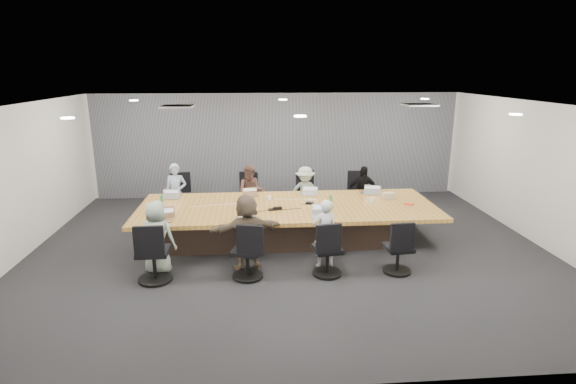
{
  "coord_description": "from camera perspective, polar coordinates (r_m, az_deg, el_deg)",
  "views": [
    {
      "loc": [
        -0.68,
        -8.2,
        3.41
      ],
      "look_at": [
        0.0,
        0.4,
        1.05
      ],
      "focal_mm": 28.0,
      "sensor_mm": 36.0,
      "label": 1
    }
  ],
  "objects": [
    {
      "name": "floor",
      "position": [
        8.91,
        0.21,
        -7.21
      ],
      "size": [
        10.0,
        8.0,
        0.0
      ],
      "primitive_type": "cube",
      "color": "black",
      "rests_on": "ground"
    },
    {
      "name": "ceiling",
      "position": [
        8.25,
        0.22,
        11.06
      ],
      "size": [
        10.0,
        8.0,
        0.0
      ],
      "primitive_type": "cube",
      "color": "white",
      "rests_on": "wall_back"
    },
    {
      "name": "wall_back",
      "position": [
        12.38,
        -1.33,
        5.96
      ],
      "size": [
        10.0,
        0.0,
        2.8
      ],
      "primitive_type": "cube",
      "rotation": [
        1.57,
        0.0,
        0.0
      ],
      "color": "beige",
      "rests_on": "ground"
    },
    {
      "name": "wall_front",
      "position": [
        4.71,
        4.32,
        -10.06
      ],
      "size": [
        10.0,
        0.0,
        2.8
      ],
      "primitive_type": "cube",
      "rotation": [
        -1.57,
        0.0,
        0.0
      ],
      "color": "beige",
      "rests_on": "ground"
    },
    {
      "name": "wall_left",
      "position": [
        9.48,
        -31.49,
        0.77
      ],
      "size": [
        0.0,
        8.0,
        2.8
      ],
      "primitive_type": "cube",
      "rotation": [
        1.57,
        0.0,
        1.57
      ],
      "color": "beige",
      "rests_on": "ground"
    },
    {
      "name": "wall_right",
      "position": [
        10.18,
        29.55,
        1.9
      ],
      "size": [
        0.0,
        8.0,
        2.8
      ],
      "primitive_type": "cube",
      "rotation": [
        1.57,
        0.0,
        -1.57
      ],
      "color": "beige",
      "rests_on": "ground"
    },
    {
      "name": "curtain",
      "position": [
        12.3,
        -1.31,
        5.9
      ],
      "size": [
        9.8,
        0.04,
        2.8
      ],
      "primitive_type": "cube",
      "color": "slate",
      "rests_on": "ground"
    },
    {
      "name": "conference_table",
      "position": [
        9.23,
        -0.05,
        -3.72
      ],
      "size": [
        6.0,
        2.2,
        0.74
      ],
      "color": "#3E2D24",
      "rests_on": "ground"
    },
    {
      "name": "chair_0",
      "position": [
        10.96,
        -13.65,
        -0.91
      ],
      "size": [
        0.65,
        0.65,
        0.86
      ],
      "primitive_type": null,
      "rotation": [
        0.0,
        0.0,
        3.27
      ],
      "color": "black",
      "rests_on": "ground"
    },
    {
      "name": "chair_1",
      "position": [
        10.82,
        -4.67,
        -0.81
      ],
      "size": [
        0.69,
        0.69,
        0.83
      ],
      "primitive_type": null,
      "rotation": [
        0.0,
        0.0,
        2.88
      ],
      "color": "black",
      "rests_on": "ground"
    },
    {
      "name": "chair_2",
      "position": [
        10.89,
        1.96,
        -0.63
      ],
      "size": [
        0.7,
        0.7,
        0.85
      ],
      "primitive_type": null,
      "rotation": [
        0.0,
        0.0,
        3.4
      ],
      "color": "black",
      "rests_on": "ground"
    },
    {
      "name": "chair_3",
      "position": [
        11.13,
        8.97,
        -0.58
      ],
      "size": [
        0.6,
        0.6,
        0.8
      ],
      "primitive_type": null,
      "rotation": [
        0.0,
        0.0,
        3.03
      ],
      "color": "black",
      "rests_on": "ground"
    },
    {
      "name": "chair_4",
      "position": [
        7.79,
        -16.69,
        -7.83
      ],
      "size": [
        0.6,
        0.6,
        0.88
      ],
      "primitive_type": null,
      "rotation": [
        0.0,
        0.0,
        0.01
      ],
      "color": "black",
      "rests_on": "ground"
    },
    {
      "name": "chair_5",
      "position": [
        7.62,
        -5.19,
        -7.97
      ],
      "size": [
        0.67,
        0.67,
        0.82
      ],
      "primitive_type": null,
      "rotation": [
        0.0,
        0.0,
        -0.25
      ],
      "color": "black",
      "rests_on": "ground"
    },
    {
      "name": "chair_6",
      "position": [
        7.72,
        5.05,
        -7.77
      ],
      "size": [
        0.59,
        0.59,
        0.78
      ],
      "primitive_type": null,
      "rotation": [
        0.0,
        0.0,
        0.13
      ],
      "color": "black",
      "rests_on": "ground"
    },
    {
      "name": "chair_7",
      "position": [
        8.01,
        13.8,
        -7.39
      ],
      "size": [
        0.56,
        0.56,
        0.76
      ],
      "primitive_type": null,
      "rotation": [
        0.0,
        0.0,
        0.1
      ],
      "color": "black",
      "rests_on": "ground"
    },
    {
      "name": "person_0",
      "position": [
        10.56,
        -14.02,
        -0.13
      ],
      "size": [
        0.52,
        0.37,
        1.36
      ],
      "primitive_type": "imported",
      "rotation": [
        0.0,
        0.0,
        6.19
      ],
      "color": "#92A6C0",
      "rests_on": "ground"
    },
    {
      "name": "laptop_0",
      "position": [
        10.02,
        -14.53,
        -0.6
      ],
      "size": [
        0.38,
        0.29,
        0.02
      ],
      "primitive_type": "cube",
      "rotation": [
        0.0,
        0.0,
        3.0
      ],
      "color": "#B2B2B7",
      "rests_on": "conference_table"
    },
    {
      "name": "person_1",
      "position": [
        10.42,
        -4.7,
        -0.08
      ],
      "size": [
        0.67,
        0.53,
        1.31
      ],
      "primitive_type": "imported",
      "rotation": [
        0.0,
        0.0,
        6.22
      ],
      "color": "brown",
      "rests_on": "ground"
    },
    {
      "name": "laptop_1",
      "position": [
        9.87,
        -4.71,
        -0.4
      ],
      "size": [
        0.34,
        0.26,
        0.02
      ],
      "primitive_type": "cube",
      "rotation": [
        0.0,
        0.0,
        3.29
      ],
      "color": "#8C6647",
      "rests_on": "conference_table"
    },
    {
      "name": "person_2",
      "position": [
        10.5,
        2.19,
        -0.11
      ],
      "size": [
        0.86,
        0.57,
        1.24
      ],
      "primitive_type": "imported",
      "rotation": [
        0.0,
        0.0,
        6.15
      ],
      "color": "#8FA18B",
      "rests_on": "ground"
    },
    {
      "name": "laptop_2",
      "position": [
        9.94,
        2.56,
        -0.24
      ],
      "size": [
        0.36,
        0.28,
        0.02
      ],
      "primitive_type": "cube",
      "rotation": [
        0.0,
        0.0,
        2.99
      ],
      "color": "#B2B2B7",
      "rests_on": "conference_table"
    },
    {
      "name": "person_3",
      "position": [
        10.74,
        9.44,
        0.03
      ],
      "size": [
        0.75,
        0.36,
        1.24
      ],
      "primitive_type": "imported",
      "rotation": [
        0.0,
        0.0,
        6.2
      ],
      "color": "black",
      "rests_on": "ground"
    },
    {
      "name": "laptop_3",
      "position": [
        10.19,
        10.2,
        -0.08
      ],
      "size": [
        0.4,
        0.32,
        0.02
      ],
      "primitive_type": "cube",
      "rotation": [
        0.0,
        0.0,
        2.93
      ],
      "color": "#B2B2B7",
      "rests_on": "conference_table"
    },
    {
      "name": "person_4",
      "position": [
        8.03,
        -16.3,
        -5.51
      ],
      "size": [
        0.71,
        0.54,
        1.29
      ],
      "primitive_type": "imported",
      "rotation": [
        0.0,
        0.0,
        2.91
      ],
      "color": "#8FA191",
      "rests_on": "ground"
    },
    {
      "name": "laptop_4",
      "position": [
        8.5,
        -15.63,
        -3.53
      ],
      "size": [
        0.37,
        0.28,
        0.02
      ],
      "primitive_type": "cube",
      "rotation": [
        0.0,
        0.0,
        0.14
      ],
      "color": "#8C6647",
      "rests_on": "conference_table"
    },
    {
      "name": "person_5",
      "position": [
        7.84,
        -5.22,
        -5.12
      ],
      "size": [
        1.33,
        0.67,
        1.37
      ],
      "primitive_type": "imported",
      "rotation": [
        0.0,
        0.0,
        3.36
      ],
      "color": "brown",
      "rests_on": "ground"
    },
    {
      "name": "laptop_5",
      "position": [
        8.34,
        -5.2,
        -3.38
      ],
      "size": [
        0.35,
        0.24,
        0.02
      ],
      "primitive_type": "cube",
      "rotation": [
        0.0,
        0.0,
        -0.0
      ],
      "color": "#B2B2B7",
      "rests_on": "conference_table"
    },
    {
      "name": "person_6",
      "position": [
        7.96,
        4.68,
        -5.27
      ],
      "size": [
        0.5,
        0.38,
        1.24
      ],
      "primitive_type": "imported",
      "rotation": [
        0.0,
        0.0,
        3.34
      ],
      "color": "silver",
      "rests_on": "ground"
    },
    {
      "name": "laptop_6",
      "position": [
        8.43,
        4.11,
        -3.15
      ],
      "size": [
        0.34,
        0.25,
        0.02
      ],
      "primitive_type": "cube",
      "rotation": [
        0.0,
        0.0,
        0.12
      ],
      "color": "#B2B2B7",
      "rests_on": "conference_table"
    },
    {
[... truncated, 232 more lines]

